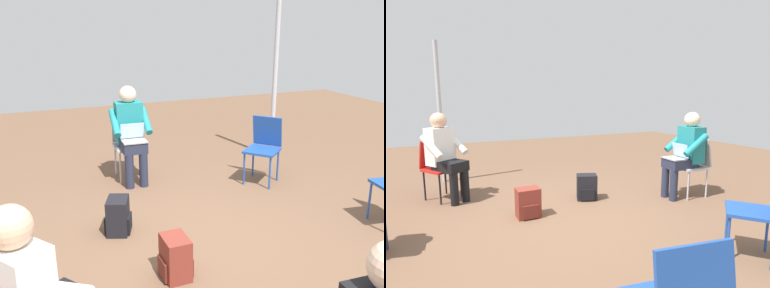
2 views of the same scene
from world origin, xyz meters
The scene contains 9 objects.
ground_plane centered at (0.00, 0.00, 0.00)m, with size 14.00×14.00×0.00m, color brown.
chair_south centered at (0.18, -2.13, 0.50)m, with size 0.42×0.45×0.85m.
chair_southwest centered at (-1.39, -1.29, 0.50)m, with size 0.59×0.58×0.85m.
chair_northeast centered at (1.63, 1.29, 0.50)m, with size 0.58×0.57×0.85m.
person_with_laptop centered at (0.18, -1.96, 0.69)m, with size 0.50×0.53×1.24m.
person_in_white centered at (1.50, 1.19, 0.69)m, with size 0.63×0.63×1.24m.
backpack_near_laptop_user centered at (0.42, 0.32, 0.16)m, with size 0.25×0.28×0.36m.
backpack_by_empty_chair centered at (0.68, -0.61, 0.16)m, with size 0.30×0.33×0.36m.
tent_pole_far centered at (2.54, 1.21, 1.18)m, with size 0.07×0.07×2.36m, color #B2B2B7.
Camera 2 is at (-2.99, 1.26, 1.46)m, focal length 28.00 mm.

